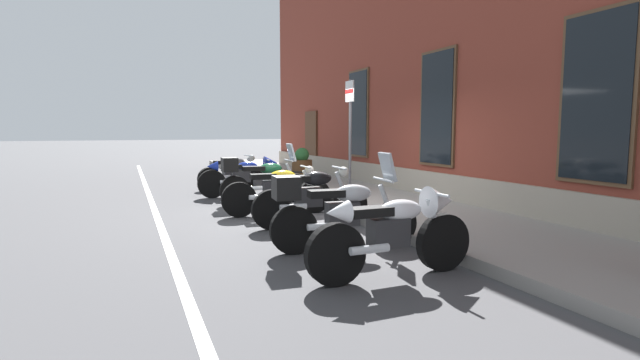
{
  "coord_description": "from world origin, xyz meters",
  "views": [
    {
      "loc": [
        8.67,
        -3.69,
        1.64
      ],
      "look_at": [
        0.69,
        -0.42,
        0.72
      ],
      "focal_mm": 26.62,
      "sensor_mm": 36.0,
      "label": 1
    }
  ],
  "objects_px": {
    "motorcycle_green_touring": "(261,179)",
    "barrel_planter": "(302,168)",
    "motorcycle_grey_naked": "(233,172)",
    "parking_sign": "(350,122)",
    "motorcycle_silver_touring": "(338,210)",
    "motorcycle_yellow_naked": "(279,190)",
    "motorcycle_blue_sport": "(246,174)",
    "motorcycle_white_sport": "(398,229)",
    "motorcycle_black_naked": "(312,198)"
  },
  "relations": [
    {
      "from": "motorcycle_blue_sport",
      "to": "motorcycle_yellow_naked",
      "type": "xyz_separation_m",
      "value": [
        2.74,
        -0.03,
        -0.07
      ]
    },
    {
      "from": "motorcycle_green_touring",
      "to": "barrel_planter",
      "type": "height_order",
      "value": "motorcycle_green_touring"
    },
    {
      "from": "motorcycle_green_touring",
      "to": "motorcycle_white_sport",
      "type": "bearing_deg",
      "value": 0.09
    },
    {
      "from": "motorcycle_green_touring",
      "to": "parking_sign",
      "type": "bearing_deg",
      "value": 61.42
    },
    {
      "from": "motorcycle_green_touring",
      "to": "barrel_planter",
      "type": "bearing_deg",
      "value": 142.3
    },
    {
      "from": "motorcycle_grey_naked",
      "to": "parking_sign",
      "type": "height_order",
      "value": "parking_sign"
    },
    {
      "from": "motorcycle_yellow_naked",
      "to": "motorcycle_silver_touring",
      "type": "height_order",
      "value": "motorcycle_silver_touring"
    },
    {
      "from": "parking_sign",
      "to": "motorcycle_blue_sport",
      "type": "bearing_deg",
      "value": -141.91
    },
    {
      "from": "motorcycle_green_touring",
      "to": "motorcycle_black_naked",
      "type": "bearing_deg",
      "value": 2.71
    },
    {
      "from": "motorcycle_silver_touring",
      "to": "motorcycle_white_sport",
      "type": "distance_m",
      "value": 1.32
    },
    {
      "from": "motorcycle_yellow_naked",
      "to": "motorcycle_green_touring",
      "type": "bearing_deg",
      "value": 177.69
    },
    {
      "from": "motorcycle_grey_naked",
      "to": "motorcycle_green_touring",
      "type": "height_order",
      "value": "motorcycle_green_touring"
    },
    {
      "from": "motorcycle_blue_sport",
      "to": "motorcycle_silver_touring",
      "type": "bearing_deg",
      "value": -0.95
    },
    {
      "from": "motorcycle_white_sport",
      "to": "parking_sign",
      "type": "relative_size",
      "value": 0.81
    },
    {
      "from": "motorcycle_silver_touring",
      "to": "motorcycle_yellow_naked",
      "type": "bearing_deg",
      "value": 178.76
    },
    {
      "from": "motorcycle_grey_naked",
      "to": "motorcycle_silver_touring",
      "type": "relative_size",
      "value": 0.94
    },
    {
      "from": "motorcycle_white_sport",
      "to": "motorcycle_silver_touring",
      "type": "bearing_deg",
      "value": -174.36
    },
    {
      "from": "motorcycle_blue_sport",
      "to": "motorcycle_black_naked",
      "type": "distance_m",
      "value": 4.04
    },
    {
      "from": "motorcycle_yellow_naked",
      "to": "motorcycle_black_naked",
      "type": "height_order",
      "value": "motorcycle_black_naked"
    },
    {
      "from": "motorcycle_black_naked",
      "to": "barrel_planter",
      "type": "height_order",
      "value": "barrel_planter"
    },
    {
      "from": "motorcycle_green_touring",
      "to": "motorcycle_black_naked",
      "type": "relative_size",
      "value": 1.01
    },
    {
      "from": "motorcycle_green_touring",
      "to": "motorcycle_yellow_naked",
      "type": "relative_size",
      "value": 0.96
    },
    {
      "from": "motorcycle_green_touring",
      "to": "motorcycle_white_sport",
      "type": "height_order",
      "value": "motorcycle_green_touring"
    },
    {
      "from": "motorcycle_black_naked",
      "to": "motorcycle_grey_naked",
      "type": "bearing_deg",
      "value": -178.57
    },
    {
      "from": "motorcycle_black_naked",
      "to": "motorcycle_white_sport",
      "type": "bearing_deg",
      "value": -2.39
    },
    {
      "from": "motorcycle_green_touring",
      "to": "parking_sign",
      "type": "distance_m",
      "value": 2.31
    },
    {
      "from": "motorcycle_grey_naked",
      "to": "parking_sign",
      "type": "distance_m",
      "value": 4.4
    },
    {
      "from": "motorcycle_blue_sport",
      "to": "motorcycle_silver_touring",
      "type": "height_order",
      "value": "motorcycle_silver_touring"
    },
    {
      "from": "motorcycle_blue_sport",
      "to": "motorcycle_green_touring",
      "type": "bearing_deg",
      "value": 1.24
    },
    {
      "from": "motorcycle_yellow_naked",
      "to": "parking_sign",
      "type": "xyz_separation_m",
      "value": [
        -0.53,
        1.77,
        1.32
      ]
    },
    {
      "from": "motorcycle_silver_touring",
      "to": "parking_sign",
      "type": "relative_size",
      "value": 0.83
    },
    {
      "from": "motorcycle_white_sport",
      "to": "barrel_planter",
      "type": "distance_m",
      "value": 8.22
    },
    {
      "from": "motorcycle_blue_sport",
      "to": "barrel_planter",
      "type": "bearing_deg",
      "value": 120.06
    },
    {
      "from": "motorcycle_green_touring",
      "to": "motorcycle_yellow_naked",
      "type": "xyz_separation_m",
      "value": [
        1.46,
        -0.06,
        -0.08
      ]
    },
    {
      "from": "motorcycle_black_naked",
      "to": "barrel_planter",
      "type": "distance_m",
      "value": 5.38
    },
    {
      "from": "motorcycle_grey_naked",
      "to": "motorcycle_yellow_naked",
      "type": "xyz_separation_m",
      "value": [
        4.36,
        -0.05,
        0.01
      ]
    },
    {
      "from": "motorcycle_green_touring",
      "to": "motorcycle_blue_sport",
      "type": "bearing_deg",
      "value": -178.76
    },
    {
      "from": "motorcycle_silver_touring",
      "to": "motorcycle_white_sport",
      "type": "height_order",
      "value": "motorcycle_silver_touring"
    },
    {
      "from": "motorcycle_blue_sport",
      "to": "motorcycle_yellow_naked",
      "type": "distance_m",
      "value": 2.74
    },
    {
      "from": "motorcycle_black_naked",
      "to": "motorcycle_silver_touring",
      "type": "height_order",
      "value": "motorcycle_silver_touring"
    },
    {
      "from": "motorcycle_white_sport",
      "to": "barrel_planter",
      "type": "xyz_separation_m",
      "value": [
        -8.02,
        1.81,
        0.03
      ]
    },
    {
      "from": "motorcycle_green_touring",
      "to": "motorcycle_black_naked",
      "type": "height_order",
      "value": "motorcycle_green_touring"
    },
    {
      "from": "motorcycle_silver_touring",
      "to": "barrel_planter",
      "type": "height_order",
      "value": "motorcycle_silver_touring"
    },
    {
      "from": "motorcycle_silver_touring",
      "to": "motorcycle_grey_naked",
      "type": "bearing_deg",
      "value": 179.13
    },
    {
      "from": "motorcycle_green_touring",
      "to": "motorcycle_white_sport",
      "type": "relative_size",
      "value": 1.0
    },
    {
      "from": "motorcycle_green_touring",
      "to": "motorcycle_grey_naked",
      "type": "bearing_deg",
      "value": -179.78
    },
    {
      "from": "motorcycle_silver_touring",
      "to": "motorcycle_black_naked",
      "type": "bearing_deg",
      "value": 171.07
    },
    {
      "from": "motorcycle_grey_naked",
      "to": "motorcycle_white_sport",
      "type": "height_order",
      "value": "motorcycle_white_sport"
    },
    {
      "from": "parking_sign",
      "to": "barrel_planter",
      "type": "xyz_separation_m",
      "value": [
        -3.29,
        0.11,
        -1.21
      ]
    },
    {
      "from": "motorcycle_green_touring",
      "to": "parking_sign",
      "type": "xyz_separation_m",
      "value": [
        0.93,
        1.71,
        1.24
      ]
    }
  ]
}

